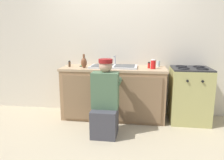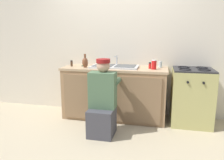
% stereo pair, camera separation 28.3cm
% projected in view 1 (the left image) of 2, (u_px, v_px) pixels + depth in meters
% --- Properties ---
extents(ground_plane, '(12.00, 12.00, 0.00)m').
position_uv_depth(ground_plane, '(111.00, 123.00, 3.62)').
color(ground_plane, tan).
extents(back_wall, '(6.00, 0.10, 2.50)m').
position_uv_depth(back_wall, '(116.00, 45.00, 3.99)').
color(back_wall, beige).
rests_on(back_wall, ground_plane).
extents(counter_cabinet, '(1.74, 0.62, 0.85)m').
position_uv_depth(counter_cabinet, '(114.00, 94.00, 3.81)').
color(counter_cabinet, '#997551').
rests_on(counter_cabinet, ground_plane).
extents(countertop, '(1.78, 0.62, 0.04)m').
position_uv_depth(countertop, '(114.00, 69.00, 3.73)').
color(countertop, tan).
rests_on(countertop, counter_cabinet).
extents(sink_double_basin, '(0.80, 0.44, 0.19)m').
position_uv_depth(sink_double_basin, '(114.00, 66.00, 3.73)').
color(sink_double_basin, silver).
rests_on(sink_double_basin, countertop).
extents(stove_range, '(0.63, 0.62, 0.93)m').
position_uv_depth(stove_range, '(189.00, 95.00, 3.64)').
color(stove_range, tan).
rests_on(stove_range, ground_plane).
extents(plumber_person, '(0.42, 0.61, 1.10)m').
position_uv_depth(plumber_person, '(105.00, 104.00, 3.14)').
color(plumber_person, '#3F3F47').
rests_on(plumber_person, ground_plane).
extents(spice_bottle_red, '(0.04, 0.04, 0.10)m').
position_uv_depth(spice_bottle_red, '(149.00, 65.00, 3.63)').
color(spice_bottle_red, red).
rests_on(spice_bottle_red, countertop).
extents(cell_phone, '(0.07, 0.14, 0.01)m').
position_uv_depth(cell_phone, '(83.00, 66.00, 3.89)').
color(cell_phone, black).
rests_on(cell_phone, countertop).
extents(spice_bottle_pepper, '(0.04, 0.04, 0.10)m').
position_uv_depth(spice_bottle_pepper, '(70.00, 64.00, 3.80)').
color(spice_bottle_pepper, '#513823').
rests_on(spice_bottle_pepper, countertop).
extents(vase_decorative, '(0.10, 0.10, 0.23)m').
position_uv_depth(vase_decorative, '(84.00, 62.00, 3.67)').
color(vase_decorative, brown).
rests_on(vase_decorative, countertop).
extents(water_glass, '(0.06, 0.06, 0.10)m').
position_uv_depth(water_glass, '(158.00, 64.00, 3.80)').
color(water_glass, '#ADC6CC').
rests_on(water_glass, countertop).
extents(soda_cup_red, '(0.08, 0.08, 0.15)m').
position_uv_depth(soda_cup_red, '(153.00, 64.00, 3.56)').
color(soda_cup_red, red).
rests_on(soda_cup_red, countertop).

